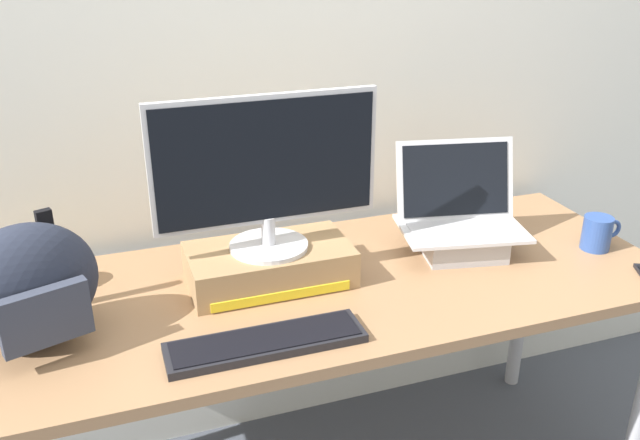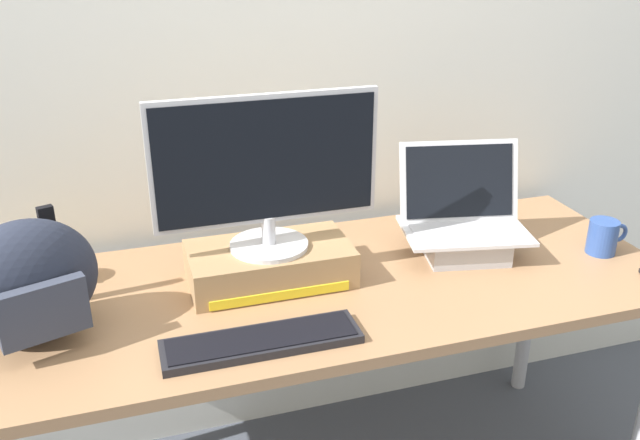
{
  "view_description": "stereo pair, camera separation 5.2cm",
  "coord_description": "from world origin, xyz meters",
  "px_view_note": "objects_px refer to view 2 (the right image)",
  "views": [
    {
      "loc": [
        -0.52,
        -1.48,
        1.61
      ],
      "look_at": [
        0.0,
        0.0,
        0.93
      ],
      "focal_mm": 38.1,
      "sensor_mm": 36.0,
      "label": 1
    },
    {
      "loc": [
        -0.47,
        -1.49,
        1.61
      ],
      "look_at": [
        0.0,
        0.0,
        0.93
      ],
      "focal_mm": 38.1,
      "sensor_mm": 36.0,
      "label": 2
    }
  ],
  "objects_px": {
    "open_laptop": "(463,231)",
    "external_keyboard": "(262,341)",
    "desktop_monitor": "(267,171)",
    "coffee_mug": "(603,237)",
    "plush_toy": "(67,265)",
    "toner_box_yellow": "(270,264)",
    "messenger_backpack": "(28,281)"
  },
  "relations": [
    {
      "from": "desktop_monitor",
      "to": "plush_toy",
      "type": "bearing_deg",
      "value": 162.45
    },
    {
      "from": "messenger_backpack",
      "to": "coffee_mug",
      "type": "height_order",
      "value": "messenger_backpack"
    },
    {
      "from": "toner_box_yellow",
      "to": "external_keyboard",
      "type": "distance_m",
      "value": 0.3
    },
    {
      "from": "external_keyboard",
      "to": "messenger_backpack",
      "type": "relative_size",
      "value": 1.26
    },
    {
      "from": "desktop_monitor",
      "to": "open_laptop",
      "type": "bearing_deg",
      "value": 0.24
    },
    {
      "from": "toner_box_yellow",
      "to": "open_laptop",
      "type": "bearing_deg",
      "value": 0.21
    },
    {
      "from": "toner_box_yellow",
      "to": "plush_toy",
      "type": "distance_m",
      "value": 0.53
    },
    {
      "from": "external_keyboard",
      "to": "plush_toy",
      "type": "relative_size",
      "value": 4.87
    },
    {
      "from": "coffee_mug",
      "to": "toner_box_yellow",
      "type": "bearing_deg",
      "value": 172.69
    },
    {
      "from": "desktop_monitor",
      "to": "open_laptop",
      "type": "xyz_separation_m",
      "value": [
        0.56,
        0.0,
        -0.24
      ]
    },
    {
      "from": "toner_box_yellow",
      "to": "coffee_mug",
      "type": "height_order",
      "value": "same"
    },
    {
      "from": "coffee_mug",
      "to": "plush_toy",
      "type": "bearing_deg",
      "value": 169.1
    },
    {
      "from": "toner_box_yellow",
      "to": "desktop_monitor",
      "type": "xyz_separation_m",
      "value": [
        0.0,
        -0.0,
        0.26
      ]
    },
    {
      "from": "open_laptop",
      "to": "plush_toy",
      "type": "bearing_deg",
      "value": -176.98
    },
    {
      "from": "external_keyboard",
      "to": "open_laptop",
      "type": "bearing_deg",
      "value": 24.28
    },
    {
      "from": "toner_box_yellow",
      "to": "coffee_mug",
      "type": "xyz_separation_m",
      "value": [
        0.94,
        -0.12,
        0.0
      ]
    },
    {
      "from": "external_keyboard",
      "to": "desktop_monitor",
      "type": "bearing_deg",
      "value": 73.07
    },
    {
      "from": "open_laptop",
      "to": "external_keyboard",
      "type": "distance_m",
      "value": 0.72
    },
    {
      "from": "toner_box_yellow",
      "to": "external_keyboard",
      "type": "relative_size",
      "value": 0.94
    },
    {
      "from": "desktop_monitor",
      "to": "open_laptop",
      "type": "relative_size",
      "value": 1.49
    },
    {
      "from": "desktop_monitor",
      "to": "plush_toy",
      "type": "distance_m",
      "value": 0.59
    },
    {
      "from": "open_laptop",
      "to": "coffee_mug",
      "type": "xyz_separation_m",
      "value": [
        0.38,
        -0.12,
        -0.02
      ]
    },
    {
      "from": "toner_box_yellow",
      "to": "open_laptop",
      "type": "relative_size",
      "value": 1.1
    },
    {
      "from": "external_keyboard",
      "to": "coffee_mug",
      "type": "height_order",
      "value": "coffee_mug"
    },
    {
      "from": "external_keyboard",
      "to": "coffee_mug",
      "type": "xyz_separation_m",
      "value": [
        1.03,
        0.17,
        0.04
      ]
    },
    {
      "from": "coffee_mug",
      "to": "desktop_monitor",
      "type": "bearing_deg",
      "value": 172.76
    },
    {
      "from": "open_laptop",
      "to": "messenger_backpack",
      "type": "height_order",
      "value": "open_laptop"
    },
    {
      "from": "coffee_mug",
      "to": "plush_toy",
      "type": "height_order",
      "value": "coffee_mug"
    },
    {
      "from": "desktop_monitor",
      "to": "external_keyboard",
      "type": "distance_m",
      "value": 0.42
    },
    {
      "from": "coffee_mug",
      "to": "plush_toy",
      "type": "xyz_separation_m",
      "value": [
        -1.45,
        0.28,
        -0.0
      ]
    },
    {
      "from": "desktop_monitor",
      "to": "plush_toy",
      "type": "relative_size",
      "value": 6.23
    },
    {
      "from": "desktop_monitor",
      "to": "coffee_mug",
      "type": "bearing_deg",
      "value": -7.33
    }
  ]
}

